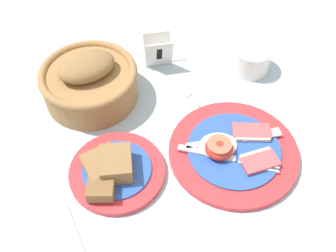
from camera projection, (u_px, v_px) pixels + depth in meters
name	position (u px, v px, depth m)	size (l,w,h in m)	color
ground_plane	(195.00, 171.00, 0.71)	(3.00, 3.00, 0.00)	#A3BCD1
breakfast_plate	(233.00, 151.00, 0.73)	(0.24, 0.24, 0.04)	red
bread_plate	(114.00, 170.00, 0.70)	(0.17, 0.17, 0.05)	red
sugar_cup	(251.00, 58.00, 0.86)	(0.08, 0.08, 0.06)	white
bread_basket	(89.00, 81.00, 0.80)	(0.20, 0.20, 0.11)	olive
number_card	(158.00, 51.00, 0.87)	(0.06, 0.05, 0.07)	white
teaspoon_by_saucer	(198.00, 100.00, 0.82)	(0.12, 0.17, 0.01)	silver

